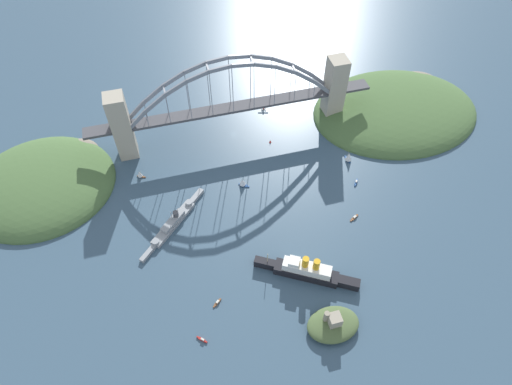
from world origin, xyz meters
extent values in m
plane|color=#385166|center=(0.00, 0.00, 0.00)|extent=(1400.00, 1400.00, 0.00)
cube|color=#ADA38E|center=(-95.33, 0.00, 31.75)|extent=(16.06, 16.89, 63.51)
cube|color=#ADA38E|center=(95.33, 0.00, 31.75)|extent=(16.06, 16.89, 63.51)
cube|color=#47474C|center=(0.00, 0.00, 31.22)|extent=(174.60, 13.16, 2.40)
cube|color=#47474C|center=(-115.36, 0.00, 31.22)|extent=(24.00, 13.16, 2.40)
cube|color=#47474C|center=(115.36, 0.00, 31.22)|extent=(24.00, 13.16, 2.40)
cube|color=gray|center=(-82.18, -5.92, 39.70)|extent=(20.44, 1.80, 19.31)
cube|color=gray|center=(-63.92, -5.92, 54.79)|extent=(20.14, 1.80, 15.79)
cube|color=gray|center=(-45.66, -5.92, 66.10)|extent=(19.73, 1.80, 12.27)
cube|color=gray|center=(-27.39, -5.92, 73.64)|extent=(19.21, 1.80, 8.71)
cube|color=gray|center=(-9.13, -5.92, 77.41)|extent=(18.59, 1.80, 5.07)
cube|color=gray|center=(9.13, -5.92, 77.41)|extent=(18.59, 1.80, 5.07)
cube|color=gray|center=(27.39, -5.92, 73.64)|extent=(19.21, 1.80, 8.71)
cube|color=gray|center=(45.66, -5.92, 66.10)|extent=(19.73, 1.80, 12.27)
cube|color=gray|center=(63.92, -5.92, 54.79)|extent=(20.14, 1.80, 15.79)
cube|color=gray|center=(82.18, -5.92, 39.70)|extent=(20.44, 1.80, 19.31)
cube|color=gray|center=(-82.18, 5.92, 39.70)|extent=(20.44, 1.80, 19.31)
cube|color=gray|center=(-63.92, 5.92, 54.79)|extent=(20.14, 1.80, 15.79)
cube|color=gray|center=(-45.66, 5.92, 66.10)|extent=(19.73, 1.80, 12.27)
cube|color=gray|center=(-27.39, 5.92, 73.64)|extent=(19.21, 1.80, 8.71)
cube|color=gray|center=(-9.13, 5.92, 77.41)|extent=(18.59, 1.80, 5.07)
cube|color=gray|center=(9.13, 5.92, 77.41)|extent=(18.59, 1.80, 5.07)
cube|color=gray|center=(27.39, 5.92, 73.64)|extent=(19.21, 1.80, 8.71)
cube|color=gray|center=(45.66, 5.92, 66.10)|extent=(19.73, 1.80, 12.27)
cube|color=gray|center=(63.92, 5.92, 54.79)|extent=(20.14, 1.80, 15.79)
cube|color=gray|center=(82.18, 5.92, 39.70)|extent=(20.44, 1.80, 19.31)
cube|color=gray|center=(-91.31, 0.00, 31.22)|extent=(1.40, 11.84, 1.40)
cube|color=gray|center=(-54.79, 0.00, 61.38)|extent=(1.40, 11.84, 1.40)
cube|color=gray|center=(-18.26, 0.00, 76.47)|extent=(1.40, 11.84, 1.40)
cube|color=gray|center=(18.26, 0.00, 76.47)|extent=(1.40, 11.84, 1.40)
cube|color=gray|center=(54.79, 0.00, 61.38)|extent=(1.40, 11.84, 1.40)
cube|color=gray|center=(91.31, 0.00, 31.22)|extent=(1.40, 11.84, 1.40)
cylinder|color=gray|center=(-73.05, -5.92, 40.30)|extent=(0.56, 0.56, 15.77)
cylinder|color=gray|center=(-73.05, 5.92, 40.30)|extent=(0.56, 0.56, 15.77)
cylinder|color=gray|center=(-54.79, -5.92, 46.90)|extent=(0.56, 0.56, 28.97)
cylinder|color=gray|center=(-54.79, 5.92, 46.90)|extent=(0.56, 0.56, 28.97)
cylinder|color=gray|center=(-36.53, -5.92, 51.61)|extent=(0.56, 0.56, 38.39)
cylinder|color=gray|center=(-36.53, 5.92, 51.61)|extent=(0.56, 0.56, 38.39)
cylinder|color=gray|center=(-18.26, -5.92, 54.44)|extent=(0.56, 0.56, 44.05)
cylinder|color=gray|center=(-18.26, 5.92, 54.44)|extent=(0.56, 0.56, 44.05)
cylinder|color=gray|center=(0.00, -5.92, 55.39)|extent=(0.56, 0.56, 45.93)
cylinder|color=gray|center=(0.00, 5.92, 55.39)|extent=(0.56, 0.56, 45.93)
cylinder|color=gray|center=(18.26, -5.92, 54.44)|extent=(0.56, 0.56, 44.05)
cylinder|color=gray|center=(18.26, 5.92, 54.44)|extent=(0.56, 0.56, 44.05)
cylinder|color=gray|center=(36.53, -5.92, 51.61)|extent=(0.56, 0.56, 38.39)
cylinder|color=gray|center=(36.53, 5.92, 51.61)|extent=(0.56, 0.56, 38.39)
cylinder|color=gray|center=(54.79, -5.92, 46.90)|extent=(0.56, 0.56, 28.97)
cylinder|color=gray|center=(54.79, 5.92, 46.90)|extent=(0.56, 0.56, 28.97)
cylinder|color=gray|center=(73.05, -5.92, 40.30)|extent=(0.56, 0.56, 15.77)
cylinder|color=gray|center=(73.05, 5.92, 40.30)|extent=(0.56, 0.56, 15.77)
ellipsoid|color=#476638|center=(-158.06, 11.37, 0.00)|extent=(161.69, 125.94, 31.26)
ellipsoid|color=#756B5B|center=(-194.44, -23.26, 0.00)|extent=(56.59, 37.78, 17.19)
ellipsoid|color=#476638|center=(170.16, 19.88, 0.00)|extent=(122.04, 115.83, 30.29)
ellipsoid|color=#756B5B|center=(142.70, -11.98, 0.00)|extent=(42.72, 34.75, 16.66)
cube|color=black|center=(-16.18, 157.15, 3.43)|extent=(44.84, 32.10, 6.86)
cube|color=black|center=(10.23, 141.72, 3.43)|extent=(16.08, 12.64, 6.86)
cube|color=black|center=(-42.58, 172.58, 3.43)|extent=(16.66, 13.63, 6.86)
cube|color=white|center=(-16.18, 157.15, 10.26)|extent=(34.15, 24.97, 6.80)
cube|color=white|center=(-8.01, 152.37, 15.27)|extent=(10.46, 10.54, 3.20)
cylinder|color=gold|center=(-14.69, 156.28, 18.10)|extent=(4.67, 4.67, 8.87)
cylinder|color=gold|center=(-21.37, 160.19, 18.10)|extent=(4.67, 4.67, 8.87)
cylinder|color=tan|center=(8.58, 142.68, 11.86)|extent=(0.50, 0.50, 10.00)
cube|color=gray|center=(69.24, 87.76, 1.59)|extent=(39.00, 38.82, 3.17)
cube|color=gray|center=(91.54, 109.92, 1.59)|extent=(13.65, 13.59, 3.17)
cube|color=gray|center=(46.94, 65.61, 1.59)|extent=(14.15, 14.10, 3.17)
cube|color=gray|center=(69.24, 87.76, 4.79)|extent=(21.17, 21.09, 3.24)
cylinder|color=gray|center=(84.57, 103.00, 4.27)|extent=(5.52, 5.52, 2.20)
cylinder|color=gray|center=(53.91, 72.53, 4.27)|extent=(5.52, 5.52, 2.20)
cylinder|color=gray|center=(69.24, 87.76, 11.41)|extent=(0.60, 0.60, 10.00)
cylinder|color=#4C4C51|center=(65.90, 84.44, 8.61)|extent=(4.33, 4.33, 4.40)
ellipsoid|color=#4C6038|center=(-20.62, 198.42, 3.85)|extent=(35.44, 25.57, 7.70)
cube|color=#9E937F|center=(-20.62, 198.42, 11.02)|extent=(8.00, 8.00, 9.72)
cylinder|color=gray|center=(-16.12, 194.92, 11.51)|extent=(3.60, 3.60, 10.69)
cylinder|color=#B7B7B2|center=(-37.92, -26.33, 0.45)|extent=(2.44, 6.13, 0.90)
cylinder|color=#B7B7B2|center=(-34.84, -27.15, 0.45)|extent=(2.44, 6.13, 0.90)
cylinder|color=maroon|center=(-37.92, -26.33, 1.49)|extent=(0.14, 0.14, 1.18)
cylinder|color=maroon|center=(-34.84, -27.15, 1.49)|extent=(0.14, 0.14, 1.18)
ellipsoid|color=beige|center=(-36.38, -26.74, 2.81)|extent=(3.17, 7.00, 1.47)
cylinder|color=maroon|center=(-35.59, -23.76, 2.81)|extent=(1.55, 1.13, 1.39)
cube|color=beige|center=(-36.16, -25.91, 3.44)|extent=(9.98, 4.18, 0.20)
cube|color=beige|center=(-37.15, -29.65, 2.96)|extent=(3.91, 2.03, 0.12)
cube|color=maroon|center=(-37.15, -29.65, 4.30)|extent=(0.40, 1.09, 1.50)
cube|color=#234C8C|center=(-89.34, 58.27, 0.39)|extent=(2.78, 5.87, 0.78)
cube|color=#234C8C|center=(-88.91, 54.52, 0.39)|extent=(1.17, 1.99, 0.78)
cube|color=#234C8C|center=(-89.77, 62.02, 0.39)|extent=(1.37, 2.01, 0.78)
cylinder|color=tan|center=(-89.29, 57.80, 5.62)|extent=(0.16, 0.16, 9.69)
cone|color=white|center=(-89.47, 59.45, 5.14)|extent=(5.75, 5.75, 7.75)
cube|color=#B2231E|center=(65.03, 184.38, 0.64)|extent=(4.47, 4.40, 1.28)
cube|color=#B2231E|center=(67.33, 182.15, 0.64)|extent=(1.71, 1.70, 1.28)
cube|color=#B2231E|center=(62.73, 186.61, 0.64)|extent=(1.83, 1.81, 1.28)
cube|color=beige|center=(64.60, 184.79, 1.83)|extent=(2.54, 2.52, 1.09)
cube|color=brown|center=(-69.88, 119.06, 0.44)|extent=(5.79, 4.45, 0.88)
cube|color=brown|center=(-66.68, 120.84, 0.44)|extent=(2.15, 1.87, 0.88)
cube|color=brown|center=(-73.08, 117.28, 0.44)|extent=(2.25, 2.07, 0.88)
cube|color=beige|center=(-70.48, 118.73, 1.34)|extent=(3.19, 2.76, 0.93)
cube|color=#234C8C|center=(-85.88, 85.38, 0.61)|extent=(4.34, 5.05, 1.21)
cube|color=#234C8C|center=(-83.95, 88.05, 0.61)|extent=(1.76, 1.91, 1.21)
cube|color=#234C8C|center=(-87.82, 82.70, 0.61)|extent=(1.92, 2.02, 1.21)
cube|color=beige|center=(-86.25, 84.88, 1.68)|extent=(2.60, 2.84, 0.94)
cube|color=brown|center=(88.29, 31.16, 0.44)|extent=(5.00, 3.81, 0.88)
cube|color=brown|center=(85.52, 32.63, 0.44)|extent=(1.77, 1.46, 0.88)
cube|color=brown|center=(91.05, 29.70, 0.44)|extent=(1.84, 1.60, 0.88)
cylinder|color=tan|center=(87.94, 31.34, 4.41)|extent=(0.16, 0.16, 7.06)
cone|color=white|center=(89.15, 30.70, 4.05)|extent=(5.81, 5.81, 5.65)
cube|color=brown|center=(50.09, 161.69, 0.50)|extent=(4.86, 4.42, 1.00)
cube|color=brown|center=(52.56, 163.69, 0.50)|extent=(1.87, 1.78, 1.00)
cube|color=brown|center=(47.62, 159.70, 0.50)|extent=(2.00, 1.94, 1.00)
cube|color=beige|center=(49.63, 161.32, 1.50)|extent=(2.78, 2.64, 1.00)
cube|color=#234C8C|center=(6.13, 63.47, 0.47)|extent=(5.95, 5.17, 0.94)
cube|color=#234C8C|center=(3.05, 65.68, 0.47)|extent=(2.14, 1.94, 0.94)
cube|color=#234C8C|center=(9.21, 61.27, 0.47)|extent=(2.26, 2.11, 0.94)
cylinder|color=tan|center=(5.75, 63.75, 5.08)|extent=(0.16, 0.16, 8.27)
cone|color=white|center=(7.10, 62.78, 4.67)|extent=(7.27, 7.27, 6.62)
cone|color=red|center=(-29.70, 19.66, 1.10)|extent=(2.20, 2.20, 2.20)
sphere|color=#F2E566|center=(-29.70, 19.66, 2.50)|extent=(0.50, 0.50, 0.50)
camera|label=1|loc=(59.93, 300.89, 289.83)|focal=31.62mm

